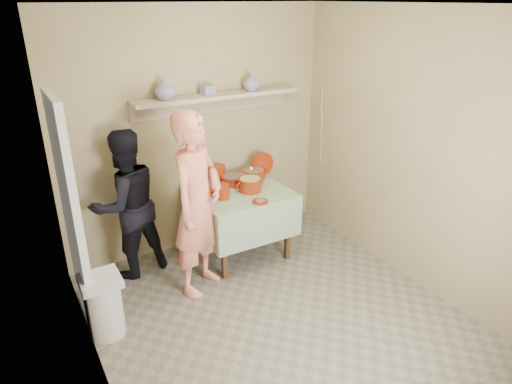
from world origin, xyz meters
TOP-DOWN VIEW (x-y plane):
  - ground at (0.00, 0.00)m, footprint 3.50×3.50m
  - tile_panel at (-1.46, 0.95)m, footprint 0.06×0.70m
  - plate_stack_a at (-0.06, 1.58)m, footprint 0.16×0.16m
  - plate_stack_b at (0.15, 1.59)m, footprint 0.16×0.16m
  - bowl_stack at (-0.00, 1.17)m, footprint 0.15×0.15m
  - empty_bowl at (-0.07, 1.35)m, footprint 0.18×0.18m
  - propped_lid at (0.70, 1.55)m, footprint 0.28×0.04m
  - vase_right at (0.59, 1.60)m, footprint 0.24×0.24m
  - vase_left at (-0.36, 1.62)m, footprint 0.28×0.28m
  - ceramic_box at (0.10, 1.64)m, footprint 0.15×0.12m
  - person_cook at (-0.39, 0.89)m, footprint 0.77×0.72m
  - person_helper at (-0.89, 1.50)m, footprint 0.84×0.72m
  - room_shell at (0.00, 0.00)m, footprint 3.04×3.54m
  - serving_table at (0.25, 1.28)m, footprint 0.97×0.97m
  - cazuela_meat_a at (0.28, 1.45)m, footprint 0.30×0.30m
  - cazuela_meat_b at (0.56, 1.50)m, footprint 0.28×0.28m
  - ladle at (0.54, 1.51)m, footprint 0.08×0.26m
  - cazuela_rice at (0.33, 1.19)m, footprint 0.33×0.25m
  - front_plate at (0.27, 0.88)m, footprint 0.16×0.16m
  - wall_shelf at (0.20, 1.65)m, footprint 1.80×0.25m
  - trash_bin at (-1.37, 0.66)m, footprint 0.32×0.32m
  - electrical_cord at (1.47, 1.48)m, footprint 0.01×0.05m

SIDE VIEW (x-z plane):
  - ground at x=0.00m, z-range 0.00..0.00m
  - trash_bin at x=-1.37m, z-range 0.00..0.56m
  - serving_table at x=0.25m, z-range 0.26..1.02m
  - person_helper at x=-0.89m, z-range 0.00..1.52m
  - front_plate at x=0.27m, z-range 0.76..0.78m
  - empty_bowl at x=-0.07m, z-range 0.76..0.81m
  - cazuela_meat_a at x=0.28m, z-range 0.77..0.87m
  - cazuela_meat_b at x=0.56m, z-range 0.77..0.87m
  - bowl_stack at x=0.00m, z-range 0.76..0.91m
  - cazuela_rice at x=0.33m, z-range 0.77..0.92m
  - plate_stack_b at x=0.15m, z-range 0.76..0.95m
  - plate_stack_a at x=-0.06m, z-range 0.76..0.98m
  - ladle at x=0.54m, z-range 0.78..0.97m
  - propped_lid at x=0.70m, z-range 0.74..1.02m
  - person_cook at x=-0.39m, z-range 0.00..1.76m
  - tile_panel at x=-1.46m, z-range 0.00..2.00m
  - electrical_cord at x=1.47m, z-range 0.80..1.70m
  - room_shell at x=0.00m, z-range 0.30..2.92m
  - wall_shelf at x=0.20m, z-range 1.57..1.78m
  - ceramic_box at x=0.10m, z-range 1.72..1.82m
  - vase_right at x=0.59m, z-range 1.72..1.91m
  - vase_left at x=-0.36m, z-range 1.72..1.93m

